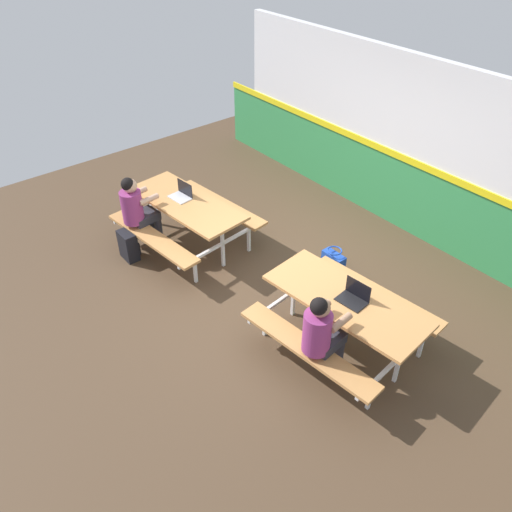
{
  "coord_description": "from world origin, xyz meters",
  "views": [
    {
      "loc": [
        4.11,
        -3.41,
        4.56
      ],
      "look_at": [
        0.0,
        -0.08,
        0.55
      ],
      "focal_mm": 36.19,
      "sensor_mm": 36.0,
      "label": 1
    }
  ],
  "objects_px": {
    "picnic_table_left": "(187,211)",
    "laptop_dark": "(354,297)",
    "student_nearer": "(137,207)",
    "backpack_dark": "(129,246)",
    "picnic_table_right": "(345,310)",
    "laptop_silver": "(182,194)",
    "student_further": "(321,331)",
    "tote_bag_bright": "(333,264)"
  },
  "relations": [
    {
      "from": "picnic_table_right",
      "to": "backpack_dark",
      "type": "height_order",
      "value": "picnic_table_right"
    },
    {
      "from": "picnic_table_right",
      "to": "backpack_dark",
      "type": "xyz_separation_m",
      "value": [
        -3.12,
        -1.11,
        -0.36
      ]
    },
    {
      "from": "student_nearer",
      "to": "laptop_dark",
      "type": "xyz_separation_m",
      "value": [
        3.28,
        0.89,
        0.08
      ]
    },
    {
      "from": "laptop_silver",
      "to": "tote_bag_bright",
      "type": "relative_size",
      "value": 0.79
    },
    {
      "from": "picnic_table_right",
      "to": "laptop_dark",
      "type": "bearing_deg",
      "value": 34.5
    },
    {
      "from": "picnic_table_right",
      "to": "tote_bag_bright",
      "type": "height_order",
      "value": "picnic_table_right"
    },
    {
      "from": "backpack_dark",
      "to": "tote_bag_bright",
      "type": "relative_size",
      "value": 1.02
    },
    {
      "from": "student_nearer",
      "to": "backpack_dark",
      "type": "xyz_separation_m",
      "value": [
        0.1,
        -0.26,
        -0.49
      ]
    },
    {
      "from": "picnic_table_left",
      "to": "backpack_dark",
      "type": "distance_m",
      "value": 0.97
    },
    {
      "from": "laptop_silver",
      "to": "laptop_dark",
      "type": "height_order",
      "value": "same"
    },
    {
      "from": "picnic_table_left",
      "to": "student_further",
      "type": "relative_size",
      "value": 1.61
    },
    {
      "from": "student_further",
      "to": "backpack_dark",
      "type": "relative_size",
      "value": 2.74
    },
    {
      "from": "student_nearer",
      "to": "laptop_dark",
      "type": "relative_size",
      "value": 3.54
    },
    {
      "from": "student_nearer",
      "to": "picnic_table_right",
      "type": "bearing_deg",
      "value": 14.66
    },
    {
      "from": "picnic_table_right",
      "to": "picnic_table_left",
      "type": "bearing_deg",
      "value": -175.11
    },
    {
      "from": "picnic_table_right",
      "to": "laptop_silver",
      "type": "bearing_deg",
      "value": -175.77
    },
    {
      "from": "student_nearer",
      "to": "laptop_dark",
      "type": "distance_m",
      "value": 3.4
    },
    {
      "from": "tote_bag_bright",
      "to": "backpack_dark",
      "type": "bearing_deg",
      "value": -136.88
    },
    {
      "from": "laptop_silver",
      "to": "picnic_table_left",
      "type": "bearing_deg",
      "value": -8.81
    },
    {
      "from": "picnic_table_right",
      "to": "tote_bag_bright",
      "type": "distance_m",
      "value": 1.38
    },
    {
      "from": "laptop_dark",
      "to": "picnic_table_right",
      "type": "bearing_deg",
      "value": -145.5
    },
    {
      "from": "picnic_table_left",
      "to": "backpack_dark",
      "type": "xyz_separation_m",
      "value": [
        -0.25,
        -0.86,
        -0.36
      ]
    },
    {
      "from": "picnic_table_left",
      "to": "picnic_table_right",
      "type": "relative_size",
      "value": 1.0
    },
    {
      "from": "picnic_table_right",
      "to": "laptop_silver",
      "type": "distance_m",
      "value": 3.03
    },
    {
      "from": "picnic_table_left",
      "to": "laptop_dark",
      "type": "bearing_deg",
      "value": 5.65
    },
    {
      "from": "picnic_table_left",
      "to": "backpack_dark",
      "type": "bearing_deg",
      "value": -106.46
    },
    {
      "from": "picnic_table_left",
      "to": "student_nearer",
      "type": "relative_size",
      "value": 1.61
    },
    {
      "from": "laptop_silver",
      "to": "tote_bag_bright",
      "type": "bearing_deg",
      "value": 28.79
    },
    {
      "from": "laptop_silver",
      "to": "backpack_dark",
      "type": "distance_m",
      "value": 1.06
    },
    {
      "from": "laptop_silver",
      "to": "backpack_dark",
      "type": "bearing_deg",
      "value": -97.04
    },
    {
      "from": "laptop_silver",
      "to": "tote_bag_bright",
      "type": "height_order",
      "value": "laptop_silver"
    },
    {
      "from": "backpack_dark",
      "to": "laptop_silver",
      "type": "bearing_deg",
      "value": 82.96
    },
    {
      "from": "student_nearer",
      "to": "backpack_dark",
      "type": "bearing_deg",
      "value": -69.96
    },
    {
      "from": "tote_bag_bright",
      "to": "laptop_dark",
      "type": "bearing_deg",
      "value": -38.56
    },
    {
      "from": "student_nearer",
      "to": "tote_bag_bright",
      "type": "bearing_deg",
      "value": 37.84
    },
    {
      "from": "laptop_silver",
      "to": "student_further",
      "type": "bearing_deg",
      "value": -5.75
    },
    {
      "from": "student_further",
      "to": "laptop_dark",
      "type": "bearing_deg",
      "value": 99.57
    },
    {
      "from": "picnic_table_right",
      "to": "student_further",
      "type": "bearing_deg",
      "value": -73.23
    },
    {
      "from": "picnic_table_left",
      "to": "laptop_silver",
      "type": "distance_m",
      "value": 0.26
    },
    {
      "from": "picnic_table_left",
      "to": "backpack_dark",
      "type": "height_order",
      "value": "picnic_table_left"
    },
    {
      "from": "picnic_table_right",
      "to": "student_further",
      "type": "relative_size",
      "value": 1.61
    },
    {
      "from": "picnic_table_left",
      "to": "laptop_dark",
      "type": "height_order",
      "value": "laptop_dark"
    }
  ]
}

